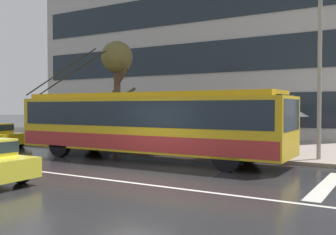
{
  "coord_description": "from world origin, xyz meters",
  "views": [
    {
      "loc": [
        7.45,
        -10.15,
        2.17
      ],
      "look_at": [
        -0.89,
        3.73,
        1.72
      ],
      "focal_mm": 41.86,
      "sensor_mm": 36.0,
      "label": 1
    }
  ],
  "objects": [
    {
      "name": "street_tree_bare",
      "position": [
        -5.52,
        6.22,
        4.5
      ],
      "size": [
        2.15,
        2.03,
        5.47
      ],
      "color": "brown",
      "rests_on": "sidewalk_slab"
    },
    {
      "name": "pedestrian_walking_past",
      "position": [
        1.0,
        5.25,
        1.72
      ],
      "size": [
        1.27,
        1.27,
        2.0
      ],
      "color": "#2E3656",
      "rests_on": "sidewalk_slab"
    },
    {
      "name": "sidewalk_slab",
      "position": [
        0.0,
        9.61,
        0.07
      ],
      "size": [
        80.0,
        10.0,
        0.14
      ],
      "primitive_type": "cube",
      "color": "gray",
      "rests_on": "ground_plane"
    },
    {
      "name": "pedestrian_at_shelter",
      "position": [
        3.44,
        7.4,
        1.68
      ],
      "size": [
        1.14,
        1.14,
        1.89
      ],
      "color": "black",
      "rests_on": "sidewalk_slab"
    },
    {
      "name": "street_lamp",
      "position": [
        4.69,
        5.75,
        3.97
      ],
      "size": [
        0.6,
        0.32,
        6.45
      ],
      "color": "gray",
      "rests_on": "sidewalk_slab"
    },
    {
      "name": "trolleybus",
      "position": [
        -1.5,
        3.01,
        1.51
      ],
      "size": [
        12.56,
        2.62,
        4.67
      ],
      "color": "gold",
      "rests_on": "ground_plane"
    },
    {
      "name": "pedestrian_approaching_curb",
      "position": [
        -5.88,
        5.69,
        1.09
      ],
      "size": [
        0.5,
        0.5,
        1.61
      ],
      "color": "#1D334D",
      "rests_on": "sidewalk_slab"
    },
    {
      "name": "crosswalk_stripe_edge_near",
      "position": [
        5.68,
        1.31,
        0.0
      ],
      "size": [
        0.44,
        4.4,
        0.01
      ],
      "primitive_type": "cube",
      "color": "beige",
      "rests_on": "ground_plane"
    },
    {
      "name": "lane_centre_line",
      "position": [
        0.0,
        -1.2,
        0.0
      ],
      "size": [
        72.0,
        0.14,
        0.01
      ],
      "primitive_type": "cube",
      "color": "silver",
      "rests_on": "ground_plane"
    },
    {
      "name": "ground_plane",
      "position": [
        0.0,
        0.0,
        0.0
      ],
      "size": [
        160.0,
        160.0,
        0.0
      ],
      "primitive_type": "plane",
      "color": "#262629"
    }
  ]
}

